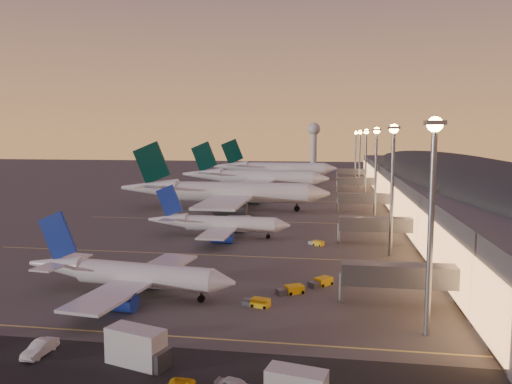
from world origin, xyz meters
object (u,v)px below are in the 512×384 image
at_px(airliner_wide_far, 275,168).
at_px(radar_tower, 314,138).
at_px(airliner_wide_mid, 254,177).
at_px(baggage_tug_a, 257,302).
at_px(baggage_tug_c, 317,243).
at_px(airliner_narrow_north, 218,224).
at_px(baggage_tug_d, 321,282).
at_px(airliner_wide_near, 223,192).
at_px(service_van_c, 40,348).
at_px(baggage_tug_b, 291,290).
at_px(catering_truck_a, 139,348).
at_px(airliner_narrow_south, 127,274).

distance_m(airliner_wide_far, radar_tower, 93.25).
relative_size(airliner_wide_mid, baggage_tug_a, 15.98).
bearing_deg(baggage_tug_c, airliner_narrow_north, -159.30).
bearing_deg(airliner_narrow_north, baggage_tug_d, -53.40).
relative_size(airliner_wide_near, baggage_tug_a, 16.52).
height_order(baggage_tug_c, service_van_c, service_van_c).
bearing_deg(airliner_wide_far, radar_tower, 78.64).
height_order(baggage_tug_b, service_van_c, service_van_c).
bearing_deg(service_van_c, airliner_narrow_north, 89.86).
bearing_deg(catering_truck_a, baggage_tug_b, 79.27).
bearing_deg(baggage_tug_a, service_van_c, -122.22).
bearing_deg(service_van_c, airliner_wide_mid, 95.05).
height_order(airliner_narrow_north, airliner_wide_mid, airliner_wide_mid).
height_order(airliner_narrow_south, baggage_tug_d, airliner_narrow_south).
bearing_deg(baggage_tug_d, service_van_c, 178.54).
bearing_deg(airliner_narrow_south, airliner_wide_far, 97.47).
bearing_deg(baggage_tug_c, baggage_tug_b, -60.70).
height_order(airliner_narrow_south, airliner_wide_far, airliner_wide_far).
height_order(baggage_tug_b, baggage_tug_d, baggage_tug_d).
bearing_deg(airliner_narrow_north, baggage_tug_a, -69.45).
bearing_deg(baggage_tug_d, catering_truck_a, -167.55).
xyz_separation_m(baggage_tug_a, baggage_tug_d, (8.56, 11.03, 0.04)).
bearing_deg(airliner_narrow_north, airliner_narrow_south, -93.86).
bearing_deg(airliner_wide_far, service_van_c, -90.35).
relative_size(airliner_wide_near, catering_truck_a, 9.35).
xyz_separation_m(radar_tower, service_van_c, (-16.51, -312.11, -21.10)).
bearing_deg(airliner_wide_far, catering_truck_a, -87.39).
xyz_separation_m(airliner_narrow_south, baggage_tug_c, (26.79, 38.34, -2.70)).
bearing_deg(service_van_c, baggage_tug_c, 68.83).
bearing_deg(airliner_narrow_north, baggage_tug_c, -12.20).
bearing_deg(airliner_wide_mid, radar_tower, 87.42).
xyz_separation_m(airliner_wide_mid, catering_truck_a, (14.61, -166.04, -3.62)).
bearing_deg(airliner_wide_mid, airliner_narrow_north, -80.55).
bearing_deg(airliner_wide_far, airliner_narrow_north, -88.58).
bearing_deg(service_van_c, baggage_tug_d, 49.51).
xyz_separation_m(baggage_tug_c, catering_truck_a, (-16.32, -59.73, 1.33)).
bearing_deg(baggage_tug_a, radar_tower, 106.38).
bearing_deg(airliner_wide_mid, airliner_wide_near, -85.45).
relative_size(airliner_wide_near, baggage_tug_d, 16.36).
height_order(airliner_narrow_north, baggage_tug_d, airliner_narrow_north).
bearing_deg(airliner_narrow_south, service_van_c, -85.86).
height_order(airliner_narrow_north, airliner_wide_near, airliner_wide_near).
bearing_deg(baggage_tug_b, airliner_wide_mid, 71.03).
relative_size(airliner_wide_near, airliner_wide_far, 1.00).
bearing_deg(airliner_wide_far, baggage_tug_d, -81.58).
height_order(airliner_narrow_north, airliner_wide_far, airliner_wide_far).
xyz_separation_m(radar_tower, baggage_tug_d, (13.01, -282.02, -21.30)).
distance_m(airliner_wide_near, airliner_wide_mid, 58.71).
xyz_separation_m(airliner_narrow_south, airliner_wide_mid, (-4.14, 144.65, 2.25)).
distance_m(radar_tower, service_van_c, 313.25).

